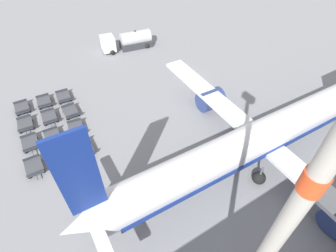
{
  "coord_description": "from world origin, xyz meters",
  "views": [
    {
      "loc": [
        27.82,
        -20.9,
        23.21
      ],
      "look_at": [
        9.18,
        -9.4,
        2.23
      ],
      "focal_mm": 28.0,
      "sensor_mm": 36.0,
      "label": 1
    }
  ],
  "objects_px": {
    "baggage_dolly_row_near_col_b": "(25,124)",
    "baggage_dolly_row_near_col_d": "(34,167)",
    "baggage_dolly_row_mid_b_col_c": "(76,128)",
    "baggage_dolly_row_mid_b_col_d": "(85,148)",
    "baggage_dolly_row_mid_a_col_b": "(49,117)",
    "baggage_dolly_row_mid_a_col_a": "(44,102)",
    "baggage_dolly_row_mid_b_col_a": "(64,97)",
    "baggage_dolly_row_mid_a_col_d": "(60,157)",
    "baggage_dolly_row_near_col_a": "(22,108)",
    "airplane": "(271,133)",
    "baggage_dolly_row_mid_b_col_b": "(71,112)",
    "fuel_tanker_primary": "(129,41)",
    "baggage_dolly_row_mid_a_col_c": "(53,137)",
    "baggage_dolly_row_near_col_c": "(30,143)"
  },
  "relations": [
    {
      "from": "baggage_dolly_row_near_col_b",
      "to": "baggage_dolly_row_near_col_d",
      "type": "height_order",
      "value": "same"
    },
    {
      "from": "baggage_dolly_row_mid_b_col_c",
      "to": "baggage_dolly_row_mid_b_col_d",
      "type": "distance_m",
      "value": 3.77
    },
    {
      "from": "baggage_dolly_row_mid_a_col_b",
      "to": "baggage_dolly_row_mid_b_col_c",
      "type": "bearing_deg",
      "value": 31.02
    },
    {
      "from": "baggage_dolly_row_mid_a_col_a",
      "to": "baggage_dolly_row_mid_a_col_b",
      "type": "relative_size",
      "value": 1.0
    },
    {
      "from": "baggage_dolly_row_mid_a_col_a",
      "to": "baggage_dolly_row_mid_b_col_c",
      "type": "relative_size",
      "value": 0.99
    },
    {
      "from": "baggage_dolly_row_mid_b_col_a",
      "to": "baggage_dolly_row_mid_b_col_d",
      "type": "bearing_deg",
      "value": -3.3
    },
    {
      "from": "baggage_dolly_row_mid_a_col_d",
      "to": "baggage_dolly_row_mid_b_col_a",
      "type": "bearing_deg",
      "value": 162.35
    },
    {
      "from": "baggage_dolly_row_near_col_a",
      "to": "baggage_dolly_row_mid_a_col_b",
      "type": "bearing_deg",
      "value": 34.94
    },
    {
      "from": "airplane",
      "to": "baggage_dolly_row_mid_b_col_a",
      "type": "distance_m",
      "value": 27.9
    },
    {
      "from": "baggage_dolly_row_mid_b_col_d",
      "to": "baggage_dolly_row_near_col_b",
      "type": "bearing_deg",
      "value": -146.99
    },
    {
      "from": "baggage_dolly_row_mid_b_col_b",
      "to": "baggage_dolly_row_mid_b_col_c",
      "type": "bearing_deg",
      "value": -5.86
    },
    {
      "from": "airplane",
      "to": "baggage_dolly_row_mid_a_col_b",
      "type": "bearing_deg",
      "value": -133.33
    },
    {
      "from": "baggage_dolly_row_mid_a_col_b",
      "to": "baggage_dolly_row_mid_b_col_a",
      "type": "distance_m",
      "value": 4.39
    },
    {
      "from": "baggage_dolly_row_mid_a_col_b",
      "to": "baggage_dolly_row_mid_b_col_b",
      "type": "relative_size",
      "value": 1.01
    },
    {
      "from": "fuel_tanker_primary",
      "to": "baggage_dolly_row_mid_a_col_a",
      "type": "height_order",
      "value": "fuel_tanker_primary"
    },
    {
      "from": "baggage_dolly_row_mid_a_col_d",
      "to": "baggage_dolly_row_mid_b_col_c",
      "type": "bearing_deg",
      "value": 140.27
    },
    {
      "from": "fuel_tanker_primary",
      "to": "baggage_dolly_row_mid_b_col_c",
      "type": "bearing_deg",
      "value": -42.95
    },
    {
      "from": "baggage_dolly_row_near_col_b",
      "to": "baggage_dolly_row_mid_a_col_b",
      "type": "xyz_separation_m",
      "value": [
        0.2,
        2.94,
        0.0
      ]
    },
    {
      "from": "baggage_dolly_row_near_col_a",
      "to": "baggage_dolly_row_mid_b_col_d",
      "type": "bearing_deg",
      "value": 22.9
    },
    {
      "from": "baggage_dolly_row_mid_a_col_a",
      "to": "baggage_dolly_row_mid_b_col_b",
      "type": "relative_size",
      "value": 1.02
    },
    {
      "from": "airplane",
      "to": "baggage_dolly_row_mid_b_col_c",
      "type": "xyz_separation_m",
      "value": [
        -14.75,
        -17.42,
        -2.62
      ]
    },
    {
      "from": "baggage_dolly_row_near_col_b",
      "to": "baggage_dolly_row_mid_b_col_c",
      "type": "height_order",
      "value": "same"
    },
    {
      "from": "airplane",
      "to": "baggage_dolly_row_near_col_a",
      "type": "bearing_deg",
      "value": -135.06
    },
    {
      "from": "airplane",
      "to": "baggage_dolly_row_mid_b_col_c",
      "type": "height_order",
      "value": "airplane"
    },
    {
      "from": "baggage_dolly_row_mid_a_col_a",
      "to": "baggage_dolly_row_mid_a_col_c",
      "type": "bearing_deg",
      "value": -5.11
    },
    {
      "from": "baggage_dolly_row_near_col_a",
      "to": "baggage_dolly_row_mid_b_col_b",
      "type": "height_order",
      "value": "same"
    },
    {
      "from": "baggage_dolly_row_mid_a_col_b",
      "to": "baggage_dolly_row_mid_a_col_c",
      "type": "distance_m",
      "value": 3.89
    },
    {
      "from": "baggage_dolly_row_near_col_d",
      "to": "baggage_dolly_row_mid_a_col_a",
      "type": "distance_m",
      "value": 11.58
    },
    {
      "from": "airplane",
      "to": "baggage_dolly_row_mid_a_col_b",
      "type": "distance_m",
      "value": 27.28
    },
    {
      "from": "fuel_tanker_primary",
      "to": "baggage_dolly_row_near_col_c",
      "type": "distance_m",
      "value": 26.18
    },
    {
      "from": "fuel_tanker_primary",
      "to": "baggage_dolly_row_mid_a_col_c",
      "type": "height_order",
      "value": "fuel_tanker_primary"
    },
    {
      "from": "fuel_tanker_primary",
      "to": "baggage_dolly_row_mid_a_col_c",
      "type": "xyz_separation_m",
      "value": [
        16.39,
        -18.13,
        -0.88
      ]
    },
    {
      "from": "baggage_dolly_row_mid_a_col_a",
      "to": "baggage_dolly_row_mid_b_col_d",
      "type": "height_order",
      "value": "same"
    },
    {
      "from": "baggage_dolly_row_mid_b_col_b",
      "to": "fuel_tanker_primary",
      "type": "bearing_deg",
      "value": 130.84
    },
    {
      "from": "baggage_dolly_row_mid_a_col_c",
      "to": "baggage_dolly_row_mid_a_col_d",
      "type": "bearing_deg",
      "value": -2.26
    },
    {
      "from": "baggage_dolly_row_near_col_c",
      "to": "baggage_dolly_row_mid_b_col_a",
      "type": "xyz_separation_m",
      "value": [
        -6.88,
        5.85,
        0.0
      ]
    },
    {
      "from": "baggage_dolly_row_mid_a_col_c",
      "to": "fuel_tanker_primary",
      "type": "bearing_deg",
      "value": 132.12
    },
    {
      "from": "baggage_dolly_row_mid_b_col_c",
      "to": "baggage_dolly_row_mid_b_col_a",
      "type": "bearing_deg",
      "value": 176.32
    },
    {
      "from": "baggage_dolly_row_near_col_b",
      "to": "baggage_dolly_row_mid_a_col_d",
      "type": "height_order",
      "value": "same"
    },
    {
      "from": "airplane",
      "to": "baggage_dolly_row_mid_b_col_d",
      "type": "distance_m",
      "value": 20.9
    },
    {
      "from": "baggage_dolly_row_near_col_d",
      "to": "baggage_dolly_row_mid_b_col_b",
      "type": "relative_size",
      "value": 1.0
    },
    {
      "from": "airplane",
      "to": "baggage_dolly_row_mid_b_col_b",
      "type": "distance_m",
      "value": 25.13
    },
    {
      "from": "baggage_dolly_row_mid_a_col_c",
      "to": "baggage_dolly_row_mid_b_col_d",
      "type": "distance_m",
      "value": 4.64
    },
    {
      "from": "fuel_tanker_primary",
      "to": "baggage_dolly_row_mid_a_col_c",
      "type": "relative_size",
      "value": 2.92
    },
    {
      "from": "baggage_dolly_row_near_col_b",
      "to": "baggage_dolly_row_mid_a_col_a",
      "type": "height_order",
      "value": "same"
    },
    {
      "from": "baggage_dolly_row_near_col_b",
      "to": "baggage_dolly_row_near_col_c",
      "type": "relative_size",
      "value": 1.01
    },
    {
      "from": "baggage_dolly_row_near_col_c",
      "to": "baggage_dolly_row_mid_b_col_d",
      "type": "xyz_separation_m",
      "value": [
        4.14,
        5.21,
        0.0
      ]
    },
    {
      "from": "baggage_dolly_row_near_col_b",
      "to": "baggage_dolly_row_mid_b_col_b",
      "type": "bearing_deg",
      "value": 84.29
    },
    {
      "from": "baggage_dolly_row_near_col_d",
      "to": "baggage_dolly_row_mid_b_col_d",
      "type": "height_order",
      "value": "same"
    },
    {
      "from": "baggage_dolly_row_near_col_b",
      "to": "baggage_dolly_row_near_col_c",
      "type": "distance_m",
      "value": 3.71
    }
  ]
}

